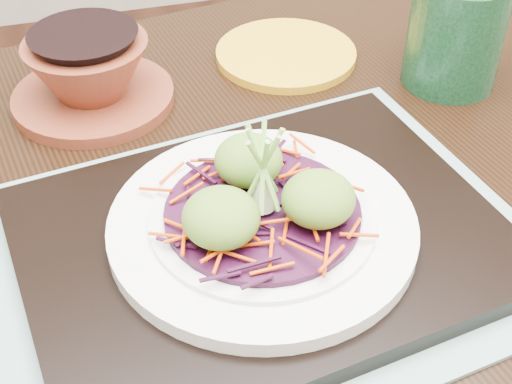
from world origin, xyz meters
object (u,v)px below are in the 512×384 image
object	(u,v)px
dining_table	(210,273)
terracotta_bowl_set	(90,76)
green_jar	(456,32)
yellow_plate	(286,54)
serving_tray	(262,239)
water_glass	(95,62)
white_plate	(262,224)

from	to	relation	value
dining_table	terracotta_bowl_set	distance (m)	0.26
terracotta_bowl_set	green_jar	bearing A→B (deg)	-9.56
green_jar	yellow_plate	bearing A→B (deg)	147.78
serving_tray	green_jar	xyz separation A→B (m)	(0.29, 0.21, 0.05)
water_glass	serving_tray	bearing A→B (deg)	-69.97
dining_table	serving_tray	xyz separation A→B (m)	(0.03, -0.08, 0.11)
serving_tray	yellow_plate	xyz separation A→B (m)	(0.13, 0.32, -0.01)
white_plate	terracotta_bowl_set	bearing A→B (deg)	112.51
water_glass	green_jar	distance (m)	0.41
water_glass	white_plate	bearing A→B (deg)	-69.97
yellow_plate	green_jar	distance (m)	0.21
serving_tray	water_glass	size ratio (longest dim) A/B	4.75
dining_table	water_glass	world-z (taller)	water_glass
white_plate	green_jar	size ratio (longest dim) A/B	2.09
dining_table	water_glass	xyz separation A→B (m)	(-0.07, 0.22, 0.14)
terracotta_bowl_set	yellow_plate	size ratio (longest dim) A/B	1.08
white_plate	water_glass	size ratio (longest dim) A/B	3.09
serving_tray	terracotta_bowl_set	bearing A→B (deg)	104.28
dining_table	water_glass	size ratio (longest dim) A/B	14.91
dining_table	terracotta_bowl_set	bearing A→B (deg)	102.32
terracotta_bowl_set	white_plate	bearing A→B (deg)	-67.49
dining_table	white_plate	size ratio (longest dim) A/B	4.83
white_plate	yellow_plate	bearing A→B (deg)	68.54
terracotta_bowl_set	yellow_plate	bearing A→B (deg)	8.58
serving_tray	green_jar	world-z (taller)	green_jar
serving_tray	water_glass	xyz separation A→B (m)	(-0.11, 0.30, 0.03)
serving_tray	water_glass	distance (m)	0.32
white_plate	terracotta_bowl_set	world-z (taller)	terracotta_bowl_set
white_plate	yellow_plate	size ratio (longest dim) A/B	1.52
terracotta_bowl_set	green_jar	xyz separation A→B (m)	(0.41, -0.07, 0.03)
white_plate	yellow_plate	xyz separation A→B (m)	(0.13, 0.32, -0.03)
serving_tray	dining_table	bearing A→B (deg)	106.21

